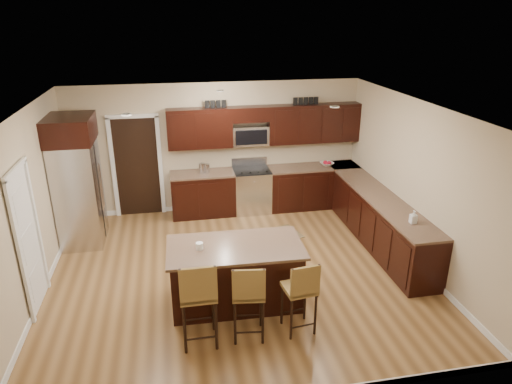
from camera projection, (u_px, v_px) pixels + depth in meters
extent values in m
plane|color=brown|center=(238.00, 272.00, 7.50)|extent=(6.00, 6.00, 0.00)
plane|color=silver|center=(235.00, 109.00, 6.51)|extent=(6.00, 6.00, 0.00)
plane|color=#C0AD8B|center=(217.00, 148.00, 9.51)|extent=(6.00, 0.00, 6.00)
plane|color=#C0AD8B|center=(28.00, 211.00, 6.48)|extent=(0.00, 5.50, 5.50)
plane|color=#C0AD8B|center=(416.00, 184.00, 7.52)|extent=(0.00, 5.50, 5.50)
cube|color=black|center=(203.00, 195.00, 9.51)|extent=(1.30, 0.60, 0.88)
cube|color=black|center=(313.00, 187.00, 9.93)|extent=(1.94, 0.60, 0.88)
cube|color=black|center=(381.00, 223.00, 8.24)|extent=(0.60, 3.35, 0.88)
cube|color=brown|center=(202.00, 174.00, 9.34)|extent=(1.30, 0.63, 0.04)
cube|color=brown|center=(313.00, 167.00, 9.76)|extent=(1.94, 0.63, 0.04)
cube|color=brown|center=(383.00, 199.00, 8.07)|extent=(0.63, 3.35, 0.04)
cube|color=black|center=(200.00, 128.00, 9.13)|extent=(1.30, 0.33, 0.80)
cube|color=black|center=(314.00, 123.00, 9.54)|extent=(1.94, 0.33, 0.80)
cube|color=black|center=(250.00, 114.00, 9.22)|extent=(0.76, 0.33, 0.30)
cube|color=silver|center=(252.00, 191.00, 9.69)|extent=(0.76, 0.64, 0.90)
cube|color=black|center=(252.00, 170.00, 9.52)|extent=(0.76, 0.60, 0.03)
cube|color=black|center=(254.00, 196.00, 9.42)|extent=(0.65, 0.01, 0.45)
cube|color=silver|center=(249.00, 161.00, 9.73)|extent=(0.76, 0.05, 0.18)
cube|color=silver|center=(250.00, 135.00, 9.40)|extent=(0.76, 0.31, 0.40)
cube|color=black|center=(137.00, 167.00, 9.33)|extent=(0.85, 0.03, 2.06)
cube|color=white|center=(28.00, 242.00, 6.33)|extent=(0.03, 0.80, 2.04)
cube|color=black|center=(236.00, 275.00, 6.60)|extent=(1.84, 0.96, 0.88)
cube|color=brown|center=(235.00, 247.00, 6.43)|extent=(1.95, 1.06, 0.04)
cube|color=black|center=(236.00, 298.00, 6.74)|extent=(1.76, 0.88, 0.09)
cube|color=olive|center=(198.00, 293.00, 5.68)|extent=(0.46, 0.46, 0.06)
cube|color=olive|center=(198.00, 286.00, 5.40)|extent=(0.45, 0.05, 0.49)
cylinder|color=black|center=(185.00, 330.00, 5.61)|extent=(0.04, 0.04, 0.70)
cylinder|color=black|center=(216.00, 326.00, 5.67)|extent=(0.04, 0.04, 0.70)
cylinder|color=black|center=(184.00, 311.00, 5.96)|extent=(0.04, 0.04, 0.70)
cylinder|color=black|center=(213.00, 308.00, 6.03)|extent=(0.04, 0.04, 0.70)
cube|color=olive|center=(248.00, 292.00, 5.81)|extent=(0.46, 0.46, 0.06)
cube|color=olive|center=(249.00, 286.00, 5.56)|extent=(0.41, 0.09, 0.44)
cylinder|color=black|center=(237.00, 325.00, 5.75)|extent=(0.04, 0.04, 0.64)
cylinder|color=black|center=(264.00, 321.00, 5.81)|extent=(0.04, 0.04, 0.64)
cylinder|color=black|center=(233.00, 308.00, 6.07)|extent=(0.04, 0.04, 0.64)
cylinder|color=black|center=(259.00, 305.00, 6.13)|extent=(0.04, 0.04, 0.64)
cube|color=olive|center=(299.00, 288.00, 5.94)|extent=(0.44, 0.44, 0.06)
cube|color=olive|center=(305.00, 282.00, 5.70)|extent=(0.40, 0.09, 0.42)
cylinder|color=black|center=(289.00, 319.00, 5.88)|extent=(0.03, 0.03, 0.61)
cylinder|color=black|center=(314.00, 316.00, 5.94)|extent=(0.03, 0.03, 0.61)
cylinder|color=black|center=(283.00, 304.00, 6.19)|extent=(0.03, 0.03, 0.61)
cylinder|color=black|center=(307.00, 301.00, 6.25)|extent=(0.03, 0.03, 0.61)
cube|color=silver|center=(79.00, 193.00, 8.20)|extent=(0.72, 0.95, 1.90)
cube|color=black|center=(100.00, 192.00, 8.27)|extent=(0.01, 0.02, 1.81)
cylinder|color=silver|center=(101.00, 188.00, 8.16)|extent=(0.02, 0.02, 0.85)
cylinder|color=silver|center=(102.00, 185.00, 8.31)|extent=(0.02, 0.02, 0.85)
cube|color=black|center=(69.00, 129.00, 7.77)|extent=(0.78, 1.01, 0.45)
cube|color=brown|center=(276.00, 236.00, 8.72)|extent=(1.07, 0.86, 0.01)
imported|color=silver|center=(327.00, 164.00, 9.79)|extent=(0.34, 0.34, 0.07)
imported|color=#B2B2B2|center=(413.00, 217.00, 7.09)|extent=(0.10, 0.10, 0.21)
cylinder|color=silver|center=(202.00, 168.00, 9.30)|extent=(0.12, 0.12, 0.21)
cylinder|color=silver|center=(207.00, 168.00, 9.32)|extent=(0.11, 0.11, 0.18)
cylinder|color=white|center=(200.00, 246.00, 6.32)|extent=(0.10, 0.10, 0.10)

